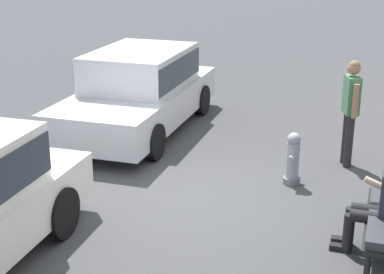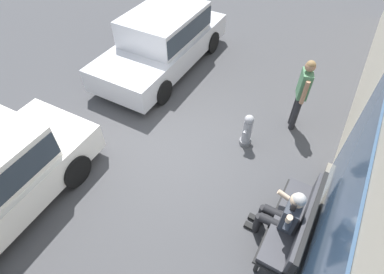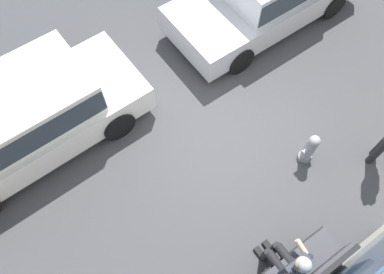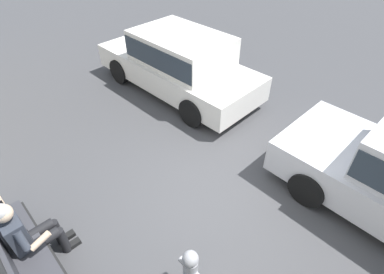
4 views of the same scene
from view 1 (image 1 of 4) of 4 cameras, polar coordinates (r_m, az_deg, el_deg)
ground_plane at (r=8.50m, az=-0.82°, el=-5.75°), size 60.00×60.00×0.00m
person_on_phone at (r=7.12m, az=17.83°, el=-5.77°), size 0.73×0.74×1.32m
parked_car_near at (r=11.20m, az=-5.15°, el=4.80°), size 4.40×1.96×1.52m
pedestrian_standing at (r=9.62m, az=15.14°, el=3.06°), size 0.52×0.31×1.73m
fire_hydrant at (r=8.89m, az=9.75°, el=-2.15°), size 0.38×0.26×0.81m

